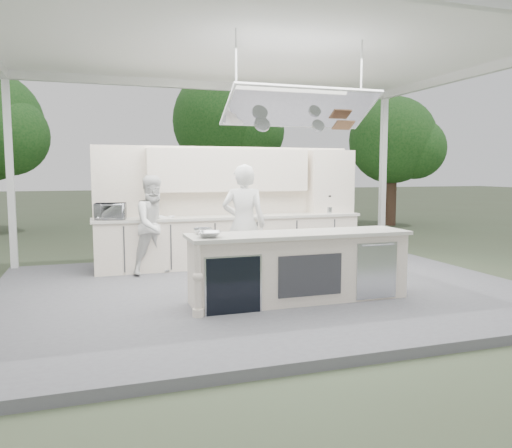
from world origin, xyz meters
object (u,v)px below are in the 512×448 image
object	(u,v)px
head_chef	(244,224)
sous_chef	(155,225)
back_counter	(232,240)
demo_island	(298,267)

from	to	relation	value
head_chef	sous_chef	size ratio (longest dim) A/B	1.10
back_counter	demo_island	bearing A→B (deg)	-86.37
back_counter	sous_chef	size ratio (longest dim) A/B	2.96
head_chef	sous_chef	world-z (taller)	head_chef
demo_island	back_counter	bearing A→B (deg)	93.63
head_chef	sous_chef	bearing A→B (deg)	-20.99
demo_island	sous_chef	size ratio (longest dim) A/B	1.81
demo_island	back_counter	world-z (taller)	same
demo_island	back_counter	xyz separation A→B (m)	(-0.18, 2.81, 0.00)
sous_chef	head_chef	bearing A→B (deg)	-66.95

